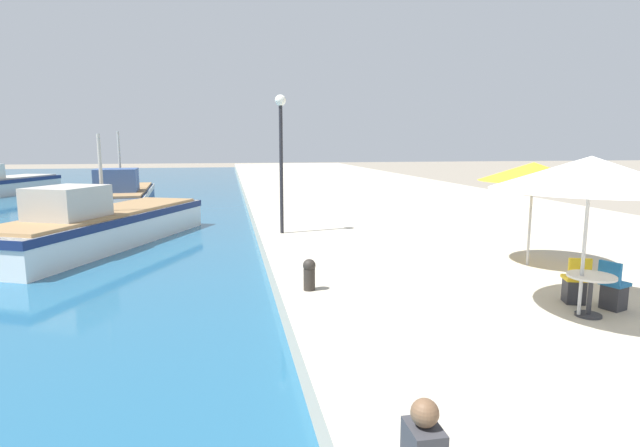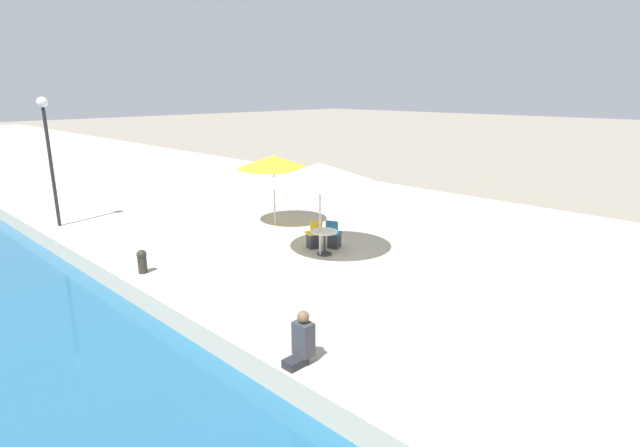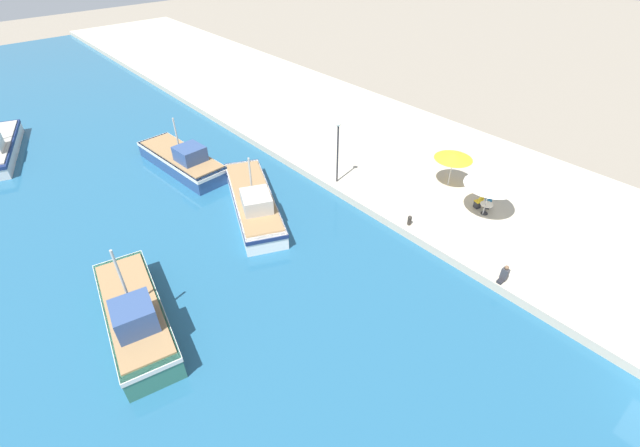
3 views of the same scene
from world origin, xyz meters
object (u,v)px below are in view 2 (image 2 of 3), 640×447
object	(u,v)px
cafe_umbrella_pink	(320,173)
cafe_chair_left	(334,238)
cafe_chair_right	(314,238)
person_at_quay	(302,341)
lamppost	(48,140)
cafe_umbrella_white	(274,162)
mooring_bollard	(142,261)
cafe_table	(325,238)

from	to	relation	value
cafe_umbrella_pink	cafe_chair_left	size ratio (longest dim) A/B	3.56
cafe_chair_right	person_at_quay	size ratio (longest dim) A/B	0.90
cafe_chair_right	lamppost	xyz separation A→B (m)	(-4.64, 8.48, 2.77)
cafe_umbrella_pink	cafe_umbrella_white	size ratio (longest dim) A/B	1.25
cafe_umbrella_pink	mooring_bollard	bearing A→B (deg)	150.96
cafe_table	lamppost	world-z (taller)	lamppost
cafe_chair_left	cafe_umbrella_white	bearing A→B (deg)	152.39
cafe_chair_left	person_at_quay	bearing A→B (deg)	-71.81
cafe_table	cafe_chair_right	size ratio (longest dim) A/B	0.88
cafe_umbrella_pink	cafe_chair_right	world-z (taller)	cafe_umbrella_pink
cafe_umbrella_pink	person_at_quay	world-z (taller)	cafe_umbrella_pink
cafe_chair_right	mooring_bollard	world-z (taller)	cafe_chair_right
cafe_umbrella_white	person_at_quay	xyz separation A→B (m)	(-5.86, -7.58, -1.87)
cafe_table	cafe_chair_left	xyz separation A→B (m)	(0.68, 0.24, -0.21)
cafe_umbrella_pink	cafe_umbrella_white	xyz separation A→B (m)	(1.33, 3.60, -0.18)
mooring_bollard	cafe_chair_right	bearing A→B (deg)	-20.10
cafe_umbrella_pink	cafe_chair_right	distance (m)	2.32
cafe_chair_left	person_at_quay	size ratio (longest dim) A/B	0.90
person_at_quay	lamppost	world-z (taller)	lamppost
cafe_table	person_at_quay	xyz separation A→B (m)	(-4.72, -3.97, -0.09)
cafe_umbrella_white	lamppost	xyz separation A→B (m)	(-5.55, 5.55, 0.78)
person_at_quay	lamppost	size ratio (longest dim) A/B	0.22
lamppost	cafe_umbrella_white	bearing A→B (deg)	-45.03
cafe_umbrella_white	mooring_bollard	bearing A→B (deg)	-168.41
cafe_table	lamppost	distance (m)	10.48
mooring_bollard	lamppost	world-z (taller)	lamppost
cafe_umbrella_pink	cafe_chair_right	size ratio (longest dim) A/B	3.56
mooring_bollard	lamppost	bearing A→B (deg)	88.71
cafe_chair_left	mooring_bollard	xyz separation A→B (m)	(-5.24, 2.19, 0.02)
cafe_chair_left	lamppost	size ratio (longest dim) A/B	0.20
cafe_umbrella_pink	lamppost	distance (m)	10.10
cafe_umbrella_pink	person_at_quay	xyz separation A→B (m)	(-4.53, -3.98, -2.05)
cafe_table	cafe_chair_right	world-z (taller)	cafe_chair_right
cafe_umbrella_pink	person_at_quay	size ratio (longest dim) A/B	3.19
cafe_table	mooring_bollard	distance (m)	5.17
cafe_umbrella_white	person_at_quay	distance (m)	9.76
cafe_umbrella_pink	lamppost	size ratio (longest dim) A/B	0.71
cafe_table	cafe_umbrella_white	bearing A→B (deg)	72.44
cafe_table	cafe_chair_left	size ratio (longest dim) A/B	0.88
cafe_umbrella_white	cafe_chair_left	distance (m)	3.93
cafe_umbrella_white	cafe_umbrella_pink	bearing A→B (deg)	-110.23
cafe_umbrella_pink	cafe_table	bearing A→B (deg)	-2.89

